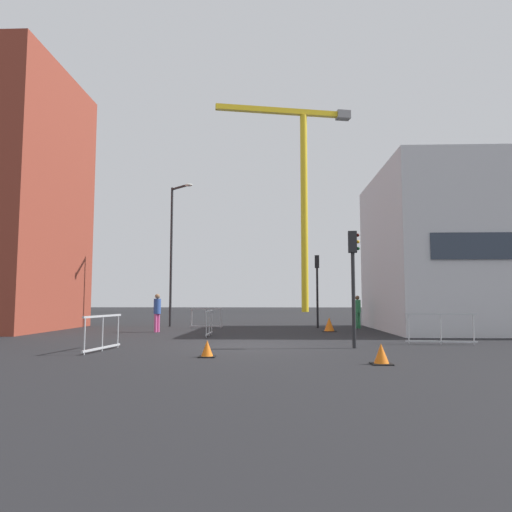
% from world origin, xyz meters
% --- Properties ---
extents(ground, '(160.00, 160.00, 0.00)m').
position_xyz_m(ground, '(0.00, 0.00, 0.00)').
color(ground, black).
extents(construction_crane, '(17.83, 4.57, 26.74)m').
position_xyz_m(construction_crane, '(4.43, 44.62, 17.42)').
color(construction_crane, yellow).
rests_on(construction_crane, ground).
extents(streetlamp_tall, '(1.48, 1.30, 8.16)m').
position_xyz_m(streetlamp_tall, '(-5.02, 11.03, 4.76)').
color(streetlamp_tall, '#232326').
rests_on(streetlamp_tall, ground).
extents(traffic_light_corner, '(0.38, 0.27, 3.77)m').
position_xyz_m(traffic_light_corner, '(3.40, -0.85, 2.54)').
color(traffic_light_corner, '#232326').
rests_on(traffic_light_corner, ground).
extents(traffic_light_verge, '(0.27, 0.38, 4.00)m').
position_xyz_m(traffic_light_verge, '(3.23, 10.15, 2.69)').
color(traffic_light_verge, black).
rests_on(traffic_light_verge, ground).
extents(pedestrian_walking, '(0.34, 0.34, 1.82)m').
position_xyz_m(pedestrian_walking, '(-4.76, 6.38, 1.07)').
color(pedestrian_walking, '#D14C8C').
rests_on(pedestrian_walking, ground).
extents(pedestrian_waiting, '(0.34, 0.34, 1.76)m').
position_xyz_m(pedestrian_waiting, '(5.36, 9.77, 1.03)').
color(pedestrian_waiting, '#2D844C').
rests_on(pedestrian_waiting, ground).
extents(safety_barrier_left_run, '(0.36, 2.28, 1.08)m').
position_xyz_m(safety_barrier_left_run, '(-4.35, -2.01, 0.56)').
color(safety_barrier_left_run, '#B2B5BA').
rests_on(safety_barrier_left_run, ground).
extents(safety_barrier_front, '(1.82, 0.30, 1.08)m').
position_xyz_m(safety_barrier_front, '(-2.87, 9.71, 0.56)').
color(safety_barrier_front, '#9EA0A5').
rests_on(safety_barrier_front, ground).
extents(safety_barrier_rear, '(2.37, 0.39, 1.08)m').
position_xyz_m(safety_barrier_rear, '(6.61, 0.55, 0.56)').
color(safety_barrier_rear, '#B2B5BA').
rests_on(safety_barrier_rear, ground).
extents(safety_barrier_right_run, '(0.07, 1.99, 1.08)m').
position_xyz_m(safety_barrier_right_run, '(-1.93, 4.04, 0.56)').
color(safety_barrier_right_run, '#9EA0A5').
rests_on(safety_barrier_right_run, ground).
extents(traffic_cone_by_barrier, '(0.68, 0.68, 0.68)m').
position_xyz_m(traffic_cone_by_barrier, '(3.52, 7.12, 0.32)').
color(traffic_cone_by_barrier, black).
rests_on(traffic_cone_by_barrier, ground).
extents(traffic_cone_orange, '(0.45, 0.45, 0.45)m').
position_xyz_m(traffic_cone_orange, '(-0.98, -3.38, 0.21)').
color(traffic_cone_orange, black).
rests_on(traffic_cone_orange, ground).
extents(traffic_cone_striped, '(0.49, 0.49, 0.50)m').
position_xyz_m(traffic_cone_striped, '(3.39, -4.66, 0.23)').
color(traffic_cone_striped, black).
rests_on(traffic_cone_striped, ground).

